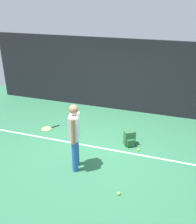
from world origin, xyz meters
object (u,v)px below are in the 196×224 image
tennis_ball_near_player (138,150)px  backpack (130,139)px  tennis_racket (47,129)px  tennis_player (75,134)px  tennis_ball_by_fence (119,193)px

tennis_ball_near_player → backpack: bearing=142.8°
tennis_racket → backpack: size_ratio=1.34×
tennis_player → tennis_racket: 2.49m
tennis_player → tennis_ball_near_player: 2.04m
backpack → tennis_ball_near_player: 0.41m
tennis_ball_near_player → tennis_ball_by_fence: bearing=-92.8°
tennis_racket → tennis_ball_by_fence: (2.91, -2.17, 0.02)m
tennis_ball_by_fence → tennis_ball_near_player: bearing=87.2°
tennis_player → backpack: tennis_player is taller
tennis_player → tennis_ball_near_player: size_ratio=25.76×
tennis_ball_near_player → tennis_player: bearing=-137.2°
tennis_racket → tennis_ball_near_player: 3.02m
tennis_ball_by_fence → tennis_racket: bearing=143.4°
tennis_racket → backpack: 2.72m
tennis_racket → backpack: (2.71, -0.11, 0.20)m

